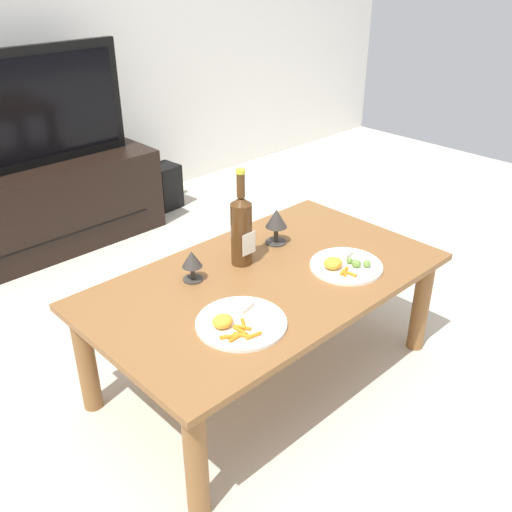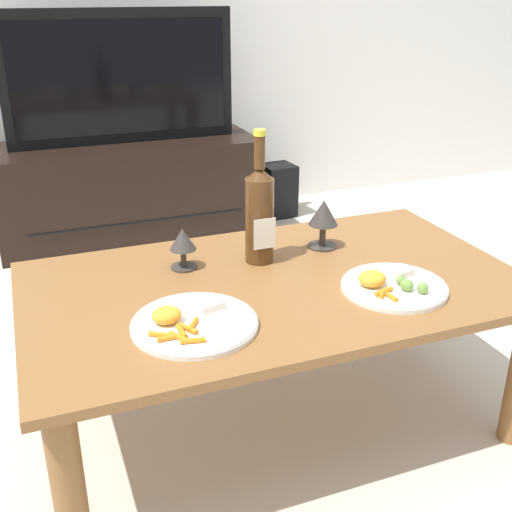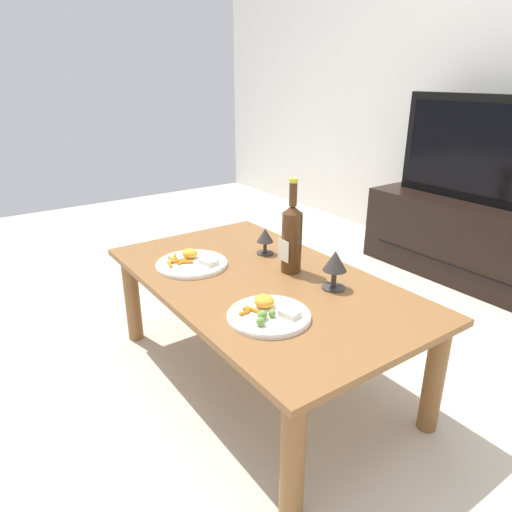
# 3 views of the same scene
# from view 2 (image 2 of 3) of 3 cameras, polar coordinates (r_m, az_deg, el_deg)

# --- Properties ---
(ground_plane) EXTENTS (6.40, 6.40, 0.00)m
(ground_plane) POSITION_cam_2_polar(r_m,az_deg,el_deg) (1.91, 1.59, -14.63)
(ground_plane) COLOR beige
(dining_table) EXTENTS (1.31, 0.76, 0.45)m
(dining_table) POSITION_cam_2_polar(r_m,az_deg,el_deg) (1.70, 1.73, -4.41)
(dining_table) COLOR brown
(dining_table) RESTS_ON ground_plane
(tv_stand) EXTENTS (1.27, 0.46, 0.48)m
(tv_stand) POSITION_cam_2_polar(r_m,az_deg,el_deg) (3.21, -11.45, 5.99)
(tv_stand) COLOR black
(tv_stand) RESTS_ON ground_plane
(tv_screen) EXTENTS (1.08, 0.05, 0.61)m
(tv_screen) POSITION_cam_2_polar(r_m,az_deg,el_deg) (3.10, -12.27, 15.62)
(tv_screen) COLOR black
(tv_screen) RESTS_ON tv_stand
(floor_speaker) EXTENTS (0.18, 0.18, 0.29)m
(floor_speaker) POSITION_cam_2_polar(r_m,az_deg,el_deg) (3.46, 2.03, 6.02)
(floor_speaker) COLOR black
(floor_speaker) RESTS_ON ground_plane
(wine_bottle) EXTENTS (0.08, 0.08, 0.38)m
(wine_bottle) POSITION_cam_2_polar(r_m,az_deg,el_deg) (1.74, 0.31, 4.08)
(wine_bottle) COLOR #4C2D14
(wine_bottle) RESTS_ON dining_table
(goblet_left) EXTENTS (0.07, 0.07, 0.12)m
(goblet_left) POSITION_cam_2_polar(r_m,az_deg,el_deg) (1.72, -6.70, 1.27)
(goblet_left) COLOR #38332D
(goblet_left) RESTS_ON dining_table
(goblet_right) EXTENTS (0.09, 0.09, 0.15)m
(goblet_right) POSITION_cam_2_polar(r_m,az_deg,el_deg) (1.86, 6.17, 3.69)
(goblet_right) COLOR #38332D
(goblet_right) RESTS_ON dining_table
(dinner_plate_left) EXTENTS (0.29, 0.29, 0.05)m
(dinner_plate_left) POSITION_cam_2_polar(r_m,az_deg,el_deg) (1.45, -5.82, -6.03)
(dinner_plate_left) COLOR white
(dinner_plate_left) RESTS_ON dining_table
(dinner_plate_right) EXTENTS (0.27, 0.27, 0.05)m
(dinner_plate_right) POSITION_cam_2_polar(r_m,az_deg,el_deg) (1.65, 12.37, -2.62)
(dinner_plate_right) COLOR white
(dinner_plate_right) RESTS_ON dining_table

